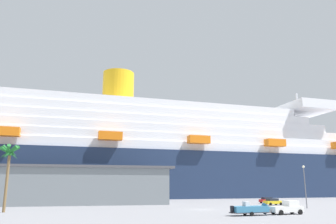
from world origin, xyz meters
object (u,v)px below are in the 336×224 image
Objects in this scene: parked_car_yellow_taxi at (273,202)px; palm_tree at (9,157)px; cruise_ship at (182,159)px; pickup_truck at (287,208)px; small_boat_on_trailer at (253,209)px; street_lamp at (305,180)px; parked_car_red_hatchback at (267,200)px.

palm_tree is at bearing -168.25° from parked_car_yellow_taxi.
cruise_ship reaches higher than palm_tree.
cruise_ship reaches higher than pickup_truck.
palm_tree is 59.55m from parked_car_yellow_taxi.
small_boat_on_trailer is (-7.70, -83.33, -14.48)m from cruise_ship.
cruise_ship is 70.71m from street_lamp.
small_boat_on_trailer is (-6.39, -0.97, -0.08)m from pickup_truck.
parked_car_red_hatchback is (1.46, 20.37, -4.85)m from street_lamp.
palm_tree is at bearing -161.17° from parked_car_red_hatchback.
cruise_ship is 84.93m from small_boat_on_trailer.
palm_tree is at bearing -124.88° from cruise_ship.
street_lamp is at bearing -82.71° from parked_car_yellow_taxi.
parked_car_yellow_taxi is at bearing -80.91° from cruise_ship.
pickup_truck is at bearing -111.91° from parked_car_red_hatchback.
parked_car_red_hatchback is (12.17, -48.84, -14.61)m from cruise_ship.
street_lamp is at bearing 47.58° from pickup_truck.
parked_car_yellow_taxi is at bearing 97.29° from street_lamp.
small_boat_on_trailer is at bearing -123.23° from parked_car_yellow_taxi.
palm_tree is 59.29m from street_lamp.
small_boat_on_trailer is at bearing -171.33° from pickup_truck.
cruise_ship reaches higher than parked_car_red_hatchback.
cruise_ship reaches higher than parked_car_yellow_taxi.
small_boat_on_trailer is at bearing -18.74° from palm_tree.
small_boat_on_trailer is at bearing -142.50° from street_lamp.
small_boat_on_trailer is 30.86m from parked_car_yellow_taxi.
small_boat_on_trailer is 23.68m from street_lamp.
pickup_truck is 1.26× the size of parked_car_yellow_taxi.
street_lamp is at bearing -94.11° from parked_car_red_hatchback.
small_boat_on_trailer is 43.90m from palm_tree.
pickup_truck reaches higher than parked_car_yellow_taxi.
pickup_truck is 36.13m from parked_car_red_hatchback.
parked_car_red_hatchback is 0.99× the size of parked_car_yellow_taxi.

